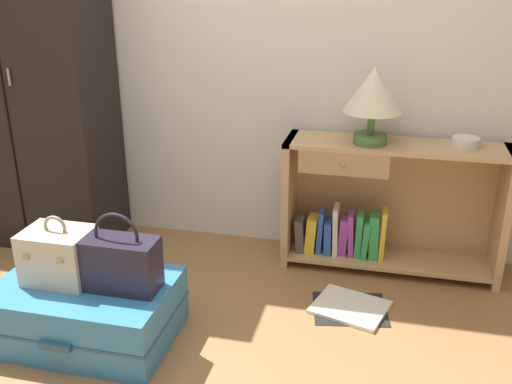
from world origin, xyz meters
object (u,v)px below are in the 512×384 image
Objects in this scene: bookshelf at (380,208)px; table_lamp at (373,93)px; train_case at (59,255)px; open_book_on_floor at (350,308)px; wardrobe at (27,69)px; bowl at (466,142)px; handbag at (119,263)px; suitcase_large at (87,311)px.

table_lamp is at bearing -151.79° from bookshelf.
train_case is 0.75× the size of open_book_on_floor.
train_case is (0.64, -0.89, -0.62)m from wardrobe.
open_book_on_floor is at bearing -92.70° from table_lamp.
bowl is (0.47, 0.06, -0.23)m from table_lamp.
table_lamp reaches higher than bowl.
bowl is at bearing 29.82° from train_case.
wardrobe reaches higher than bookshelf.
handbag is at bearing -1.43° from train_case.
wardrobe reaches higher than bowl.
train_case is at bearing -143.86° from bookshelf.
train_case is (-0.11, 0.02, 0.25)m from suitcase_large.
table_lamp is 0.97× the size of open_book_on_floor.
open_book_on_floor is at bearing -12.47° from wardrobe.
bookshelf reaches higher than open_book_on_floor.
bowl reaches higher than train_case.
wardrobe is 5.06× the size of open_book_on_floor.
wardrobe is at bearing -177.71° from bookshelf.
bowl reaches higher than suitcase_large.
train_case reaches higher than open_book_on_floor.
bookshelf is 0.55m from bowl.
wardrobe is 1.26m from train_case.
suitcase_large is 1.90× the size of open_book_on_floor.
table_lamp is 1.12× the size of handbag.
open_book_on_floor is (1.23, 0.48, -0.38)m from train_case.
bowl is (2.36, 0.09, -0.28)m from wardrobe.
bowl is 1.01m from open_book_on_floor.
handbag is (-1.04, -0.98, 0.05)m from bookshelf.
train_case is at bearing -150.18° from bowl.
wardrobe is 5.84× the size of handbag.
open_book_on_floor is at bearing 21.30° from train_case.
wardrobe is 1.43m from handbag.
wardrobe reaches higher than train_case.
open_book_on_floor is (0.94, 0.48, -0.38)m from handbag.
wardrobe is at bearing -178.94° from table_lamp.
bookshelf is at bearing 43.10° from handbag.
bowl is at bearing 1.93° from bookshelf.
train_case is 0.28m from handbag.
suitcase_large is (-1.22, -0.98, -0.20)m from bookshelf.
table_lamp is 1.69m from suitcase_large.
bookshelf is at bearing 78.23° from open_book_on_floor.
wardrobe is 2.16m from open_book_on_floor.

